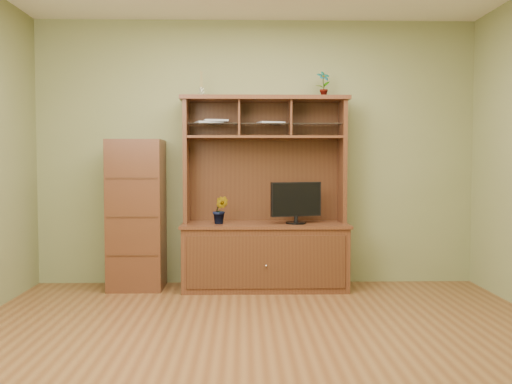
{
  "coord_description": "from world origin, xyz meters",
  "views": [
    {
      "loc": [
        -0.14,
        -3.89,
        1.25
      ],
      "look_at": [
        -0.02,
        1.2,
        0.99
      ],
      "focal_mm": 40.0,
      "sensor_mm": 36.0,
      "label": 1
    }
  ],
  "objects": [
    {
      "name": "side_cabinet",
      "position": [
        -1.19,
        1.74,
        0.74
      ],
      "size": [
        0.53,
        0.48,
        1.47
      ],
      "color": "#402212",
      "rests_on": "room"
    },
    {
      "name": "monitor",
      "position": [
        0.38,
        1.64,
        0.86
      ],
      "size": [
        0.5,
        0.2,
        0.41
      ],
      "rotation": [
        0.0,
        0.0,
        0.3
      ],
      "color": "black",
      "rests_on": "media_hutch"
    },
    {
      "name": "reed_diffuser",
      "position": [
        -0.55,
        1.8,
        2.0
      ],
      "size": [
        0.05,
        0.05,
        0.25
      ],
      "color": "silver",
      "rests_on": "media_hutch"
    },
    {
      "name": "magazines",
      "position": [
        -0.26,
        1.8,
        1.65
      ],
      "size": [
        0.91,
        0.26,
        0.04
      ],
      "color": "#B6B6BB",
      "rests_on": "media_hutch"
    },
    {
      "name": "room",
      "position": [
        0.0,
        0.0,
        1.35
      ],
      "size": [
        4.54,
        4.04,
        2.74
      ],
      "color": "brown",
      "rests_on": "ground"
    },
    {
      "name": "media_hutch",
      "position": [
        0.08,
        1.73,
        0.52
      ],
      "size": [
        1.66,
        0.61,
        1.9
      ],
      "color": "#402212",
      "rests_on": "room"
    },
    {
      "name": "orchid_plant",
      "position": [
        -0.36,
        1.65,
        0.79
      ],
      "size": [
        0.17,
        0.15,
        0.27
      ],
      "primitive_type": "imported",
      "rotation": [
        0.0,
        0.0,
        -0.19
      ],
      "color": "#315B1F",
      "rests_on": "media_hutch"
    },
    {
      "name": "top_plant",
      "position": [
        0.66,
        1.8,
        2.03
      ],
      "size": [
        0.16,
        0.13,
        0.26
      ],
      "primitive_type": "imported",
      "rotation": [
        0.0,
        0.0,
        0.28
      ],
      "color": "#2C5D20",
      "rests_on": "media_hutch"
    }
  ]
}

